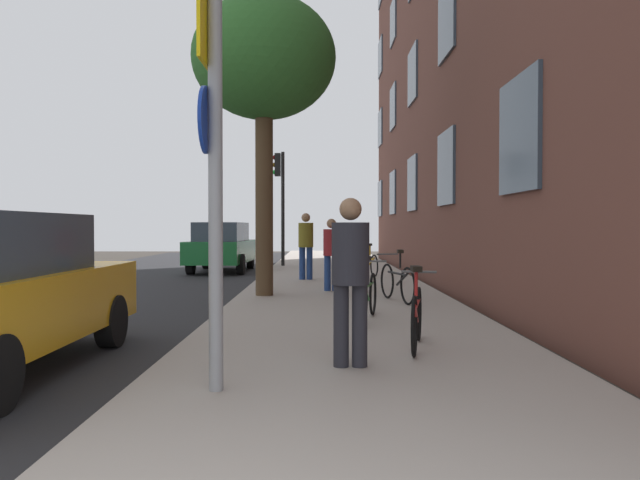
% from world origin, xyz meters
% --- Properties ---
extents(ground_plane, '(41.80, 41.80, 0.00)m').
position_xyz_m(ground_plane, '(-2.40, 15.00, 0.00)').
color(ground_plane, '#332D28').
extents(road_asphalt, '(7.00, 38.00, 0.01)m').
position_xyz_m(road_asphalt, '(-4.50, 15.00, 0.01)').
color(road_asphalt, '#232326').
rests_on(road_asphalt, ground).
extents(sidewalk, '(4.20, 38.00, 0.12)m').
position_xyz_m(sidewalk, '(1.10, 15.00, 0.06)').
color(sidewalk, '#9E9389').
rests_on(sidewalk, ground).
extents(building_facade, '(0.56, 27.00, 13.93)m').
position_xyz_m(building_facade, '(3.69, 14.50, 6.98)').
color(building_facade, brown).
rests_on(building_facade, ground).
extents(sign_post, '(0.16, 0.60, 3.31)m').
position_xyz_m(sign_post, '(-0.24, 3.53, 2.06)').
color(sign_post, gray).
rests_on(sign_post, sidewalk).
extents(traffic_light, '(0.43, 0.24, 3.99)m').
position_xyz_m(traffic_light, '(-0.74, 20.23, 2.84)').
color(traffic_light, black).
rests_on(traffic_light, sidewalk).
extents(tree_near, '(2.86, 2.86, 5.95)m').
position_xyz_m(tree_near, '(-0.45, 10.77, 4.79)').
color(tree_near, '#4C3823').
rests_on(tree_near, sidewalk).
extents(bicycle_0, '(0.49, 1.59, 0.94)m').
position_xyz_m(bicycle_0, '(1.75, 5.33, 0.49)').
color(bicycle_0, black).
rests_on(bicycle_0, sidewalk).
extents(bicycle_1, '(0.51, 1.67, 0.95)m').
position_xyz_m(bicycle_1, '(1.37, 7.43, 0.49)').
color(bicycle_1, black).
rests_on(bicycle_1, sidewalk).
extents(bicycle_2, '(0.56, 1.67, 0.96)m').
position_xyz_m(bicycle_2, '(2.07, 9.71, 0.49)').
color(bicycle_2, black).
rests_on(bicycle_2, sidewalk).
extents(bicycle_3, '(0.42, 1.71, 0.98)m').
position_xyz_m(bicycle_3, '(1.54, 12.73, 0.50)').
color(bicycle_3, black).
rests_on(bicycle_3, sidewalk).
extents(bicycle_4, '(0.54, 1.61, 0.91)m').
position_xyz_m(bicycle_4, '(2.01, 15.71, 0.47)').
color(bicycle_4, black).
rests_on(bicycle_4, sidewalk).
extents(pedestrian_0, '(0.51, 0.51, 1.65)m').
position_xyz_m(pedestrian_0, '(0.96, 4.41, 1.07)').
color(pedestrian_0, '#26262D').
rests_on(pedestrian_0, sidewalk).
extents(pedestrian_1, '(0.48, 0.48, 1.54)m').
position_xyz_m(pedestrian_1, '(0.90, 11.64, 1.00)').
color(pedestrian_1, navy).
rests_on(pedestrian_1, sidewalk).
extents(pedestrian_2, '(0.41, 0.41, 1.72)m').
position_xyz_m(pedestrian_2, '(0.29, 14.50, 1.10)').
color(pedestrian_2, navy).
rests_on(pedestrian_2, sidewalk).
extents(car_1, '(1.90, 4.26, 1.62)m').
position_xyz_m(car_1, '(-2.57, 18.89, 0.84)').
color(car_1, '#19662D').
rests_on(car_1, road_asphalt).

